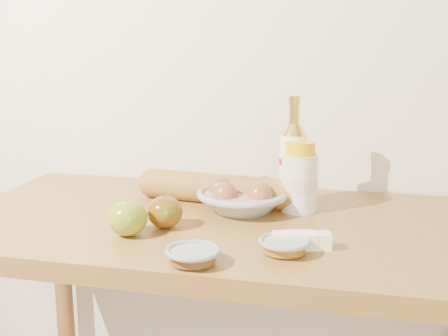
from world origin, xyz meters
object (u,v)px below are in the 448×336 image
at_px(baguette, 220,189).
at_px(egg_bowl, 242,198).
at_px(table, 227,273).
at_px(cream_bottle, 299,179).
at_px(bourbon_bottle, 293,162).

bearing_deg(baguette, egg_bowl, -27.56).
bearing_deg(egg_bowl, baguette, 146.48).
distance_m(table, cream_bottle, 0.26).
xyz_separation_m(table, baguette, (-0.04, 0.11, 0.16)).
distance_m(table, bourbon_bottle, 0.29).
bearing_deg(table, egg_bowl, 75.77).
relative_size(cream_bottle, egg_bowl, 0.65).
xyz_separation_m(table, egg_bowl, (0.02, 0.07, 0.15)).
distance_m(bourbon_bottle, egg_bowl, 0.14).
relative_size(cream_bottle, baguette, 0.37).
relative_size(bourbon_bottle, cream_bottle, 1.61).
distance_m(cream_bottle, egg_bowl, 0.13).
distance_m(table, egg_bowl, 0.17).
bearing_deg(table, cream_bottle, 34.54).
height_order(bourbon_bottle, baguette, bourbon_bottle).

